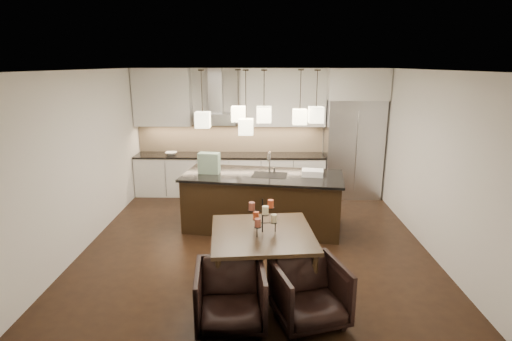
{
  "coord_description": "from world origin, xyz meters",
  "views": [
    {
      "loc": [
        0.11,
        -6.28,
        2.89
      ],
      "look_at": [
        0.0,
        0.2,
        1.15
      ],
      "focal_mm": 28.0,
      "sensor_mm": 36.0,
      "label": 1
    }
  ],
  "objects_px": {
    "armchair_left": "(230,296)",
    "dining_table": "(262,259)",
    "island_body": "(263,202)",
    "refrigerator": "(353,149)",
    "armchair_right": "(309,293)"
  },
  "relations": [
    {
      "from": "armchair_left",
      "to": "dining_table",
      "type": "bearing_deg",
      "value": 60.76
    },
    {
      "from": "island_body",
      "to": "dining_table",
      "type": "height_order",
      "value": "island_body"
    },
    {
      "from": "island_body",
      "to": "dining_table",
      "type": "relative_size",
      "value": 2.08
    },
    {
      "from": "refrigerator",
      "to": "dining_table",
      "type": "distance_m",
      "value": 4.42
    },
    {
      "from": "island_body",
      "to": "dining_table",
      "type": "xyz_separation_m",
      "value": [
        -0.0,
        -2.0,
        -0.09
      ]
    },
    {
      "from": "island_body",
      "to": "armchair_right",
      "type": "relative_size",
      "value": 3.43
    },
    {
      "from": "island_body",
      "to": "armchair_left",
      "type": "height_order",
      "value": "island_body"
    },
    {
      "from": "dining_table",
      "to": "armchair_left",
      "type": "height_order",
      "value": "dining_table"
    },
    {
      "from": "island_body",
      "to": "armchair_right",
      "type": "distance_m",
      "value": 2.79
    },
    {
      "from": "refrigerator",
      "to": "island_body",
      "type": "xyz_separation_m",
      "value": [
        -1.99,
        -1.88,
        -0.6
      ]
    },
    {
      "from": "armchair_left",
      "to": "armchair_right",
      "type": "relative_size",
      "value": 1.0
    },
    {
      "from": "armchair_left",
      "to": "armchair_right",
      "type": "xyz_separation_m",
      "value": [
        0.89,
        0.09,
        -0.0
      ]
    },
    {
      "from": "refrigerator",
      "to": "dining_table",
      "type": "height_order",
      "value": "refrigerator"
    },
    {
      "from": "dining_table",
      "to": "armchair_right",
      "type": "distance_m",
      "value": 0.91
    },
    {
      "from": "island_body",
      "to": "armchair_right",
      "type": "height_order",
      "value": "island_body"
    }
  ]
}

